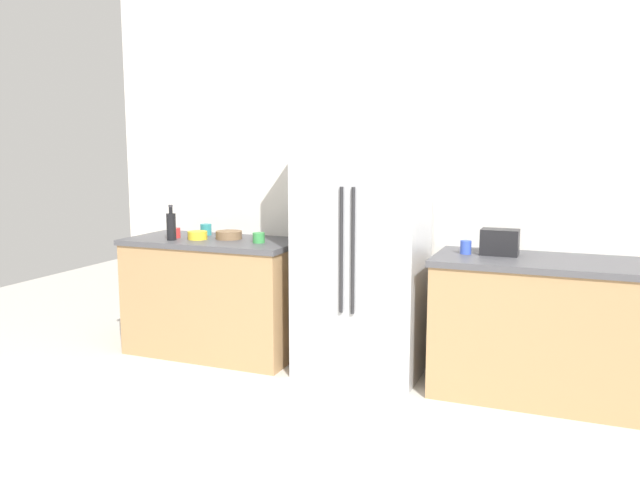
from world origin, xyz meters
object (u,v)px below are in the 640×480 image
object	(u,v)px
refrigerator	(362,244)
cup_a	(175,233)
cup_d	(206,230)
cup_c	(259,238)
bottle_a	(171,226)
bowl_b	(198,235)
cup_b	(466,247)
toaster	(500,242)
bowl_a	(229,235)

from	to	relation	value
refrigerator	cup_a	bearing A→B (deg)	-177.77
cup_d	cup_a	bearing A→B (deg)	-121.71
cup_d	cup_c	bearing A→B (deg)	-20.07
bottle_a	cup_c	xyz separation A→B (m)	(0.67, 0.12, -0.07)
bowl_b	bottle_a	bearing A→B (deg)	-145.96
cup_b	cup_c	world-z (taller)	cup_b
cup_c	bowl_b	distance (m)	0.51
toaster	cup_b	bearing A→B (deg)	-168.73
refrigerator	cup_a	size ratio (longest dim) A/B	23.57
bottle_a	bowl_a	xyz separation A→B (m)	(0.37, 0.21, -0.08)
cup_d	refrigerator	bearing A→B (deg)	-6.86
bottle_a	cup_d	bearing A→B (deg)	74.88
toaster	bowl_b	size ratio (longest dim) A/B	1.61
cup_a	refrigerator	bearing A→B (deg)	2.23
refrigerator	bowl_b	size ratio (longest dim) A/B	12.46
cup_c	cup_d	world-z (taller)	cup_d
cup_a	bottle_a	bearing A→B (deg)	-68.34
bowl_b	cup_a	bearing A→B (deg)	177.78
cup_b	bowl_a	xyz separation A→B (m)	(-1.78, 0.02, -0.01)
bottle_a	cup_a	bearing A→B (deg)	111.66
cup_b	bowl_b	bearing A→B (deg)	-177.55
cup_b	bowl_a	bearing A→B (deg)	179.28
cup_c	bowl_b	size ratio (longest dim) A/B	0.60
refrigerator	bowl_b	bearing A→B (deg)	-177.07
cup_a	bowl_a	distance (m)	0.43
cup_c	bowl_a	xyz separation A→B (m)	(-0.30, 0.09, -0.01)
bottle_a	cup_b	size ratio (longest dim) A/B	3.03
bottle_a	cup_c	bearing A→B (deg)	10.55
cup_a	cup_b	bearing A→B (deg)	2.01
bottle_a	cup_a	size ratio (longest dim) A/B	3.41
cup_a	cup_c	bearing A→B (deg)	0.77
bottle_a	cup_d	distance (m)	0.35
bowl_a	bowl_b	distance (m)	0.24
refrigerator	bowl_a	world-z (taller)	refrigerator
bowl_a	cup_d	bearing A→B (deg)	156.35
refrigerator	cup_a	xyz separation A→B (m)	(-1.49, -0.06, 0.01)
cup_a	cup_b	xyz separation A→B (m)	(2.20, 0.08, 0.01)
refrigerator	bottle_a	bearing A→B (deg)	-173.18
cup_b	cup_c	bearing A→B (deg)	-177.39
cup_c	bowl_a	distance (m)	0.31
cup_c	bowl_b	world-z (taller)	cup_c
refrigerator	cup_b	xyz separation A→B (m)	(0.71, 0.02, 0.02)
bowl_b	cup_d	bearing A→B (deg)	106.50
cup_a	cup_d	xyz separation A→B (m)	(0.14, 0.22, 0.01)
cup_d	cup_b	bearing A→B (deg)	-3.99
toaster	cup_d	distance (m)	2.27
cup_a	cup_c	distance (m)	0.72
bowl_b	cup_b	bearing A→B (deg)	2.45
cup_d	bowl_b	distance (m)	0.24
bottle_a	cup_d	world-z (taller)	bottle_a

